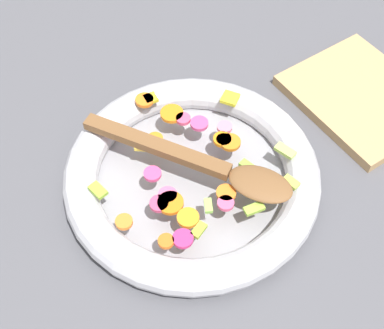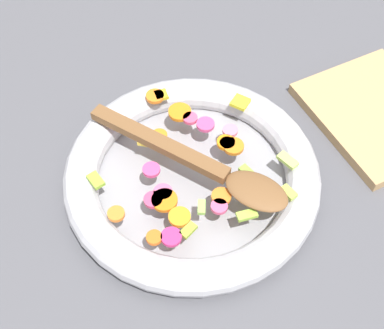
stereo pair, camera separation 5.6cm
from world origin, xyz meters
name	(u,v)px [view 2 (the right image)]	position (x,y,z in m)	size (l,w,h in m)	color
ground_plane	(192,184)	(0.00, 0.00, 0.00)	(4.00, 4.00, 0.00)	#4C4C51
skillet	(192,176)	(0.00, 0.00, 0.02)	(0.37, 0.37, 0.05)	gray
chopped_vegetables	(191,164)	(0.00, 0.00, 0.05)	(0.28, 0.28, 0.01)	orange
wooden_spoon	(206,166)	(-0.02, -0.01, 0.06)	(0.29, 0.20, 0.01)	brown
cutting_board	(378,114)	(-0.02, -0.33, 0.01)	(0.23, 0.19, 0.02)	tan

